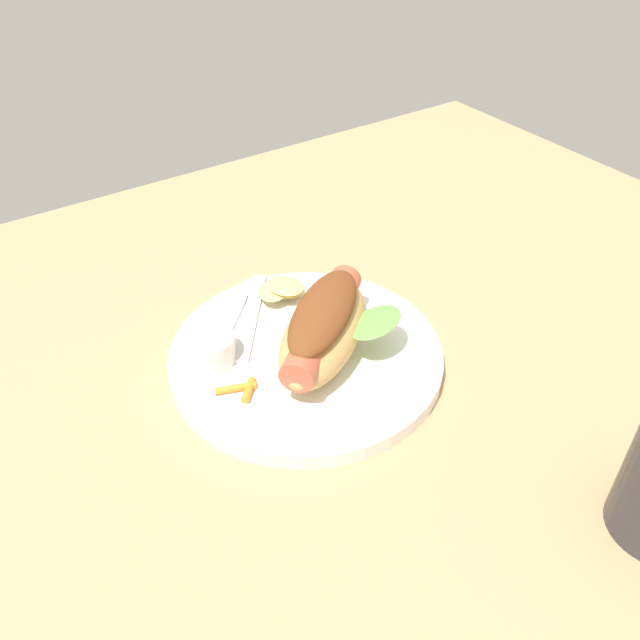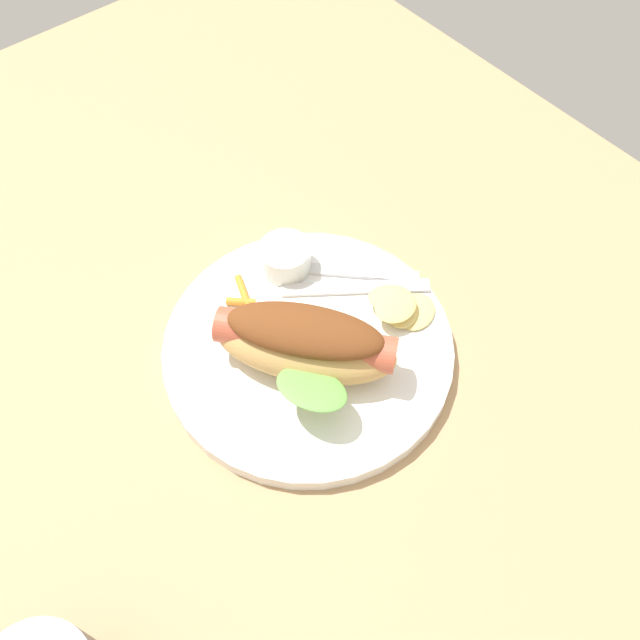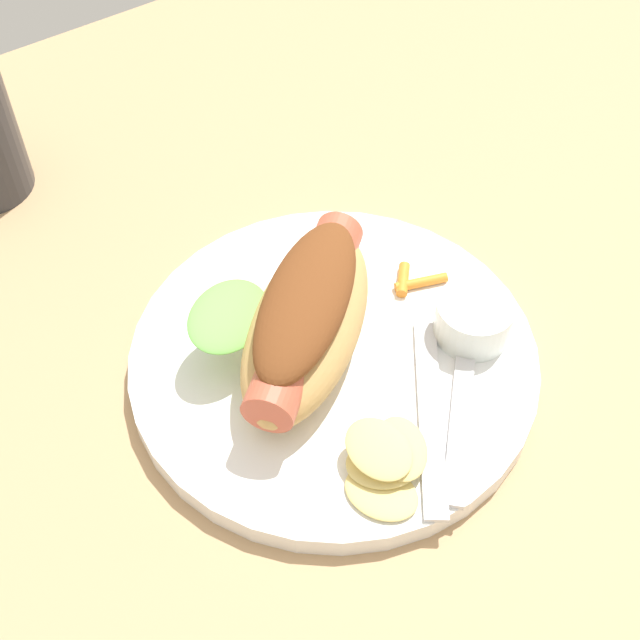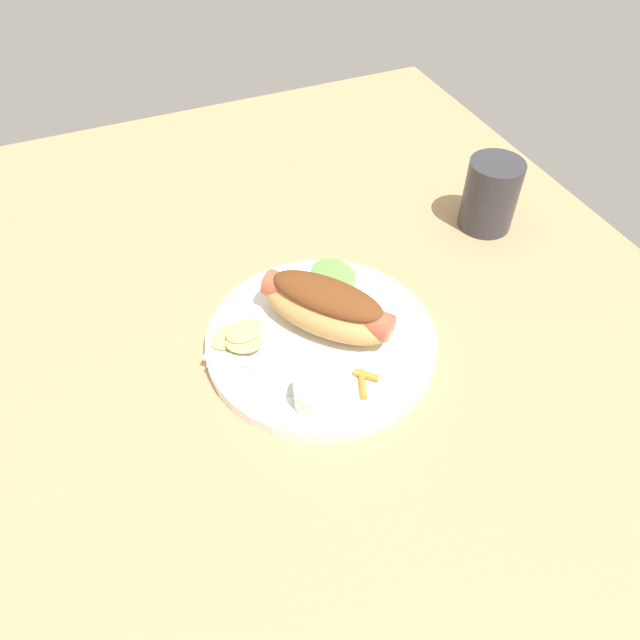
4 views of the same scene
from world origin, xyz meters
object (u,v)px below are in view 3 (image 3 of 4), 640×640
sauce_ramekin (474,319)px  plate (333,360)px  knife (430,414)px  carrot_garnish (410,279)px  fork (462,401)px  hot_dog (302,314)px  chips_pile (386,464)px

sauce_ramekin → plate: bearing=154.9°
knife → carrot_garnish: size_ratio=3.61×
sauce_ramekin → fork: size_ratio=0.43×
hot_dog → chips_pile: 10.58cm
sauce_ramekin → hot_dog: bearing=150.3°
hot_dog → sauce_ramekin: hot_dog is taller
knife → carrot_garnish: (5.86, 9.11, 0.17)cm
knife → carrot_garnish: carrot_garnish is taller
plate → fork: fork is taller
hot_dog → carrot_garnish: bearing=-36.5°
hot_dog → chips_pile: bearing=-136.1°
hot_dog → knife: bearing=-108.6°
hot_dog → chips_pile: hot_dog is taller
fork → knife: (-2.17, 0.39, -0.02)cm
fork → knife: same height
plate → chips_pile: bearing=-107.1°
hot_dog → fork: size_ratio=1.43×
knife → carrot_garnish: bearing=4.2°
sauce_ramekin → carrot_garnish: sauce_ramekin is taller
sauce_ramekin → fork: bearing=-137.5°
chips_pile → carrot_garnish: (10.43, 10.55, -0.58)cm
sauce_ramekin → knife: (-6.30, -3.40, -1.19)cm
carrot_garnish → hot_dog: bearing=-178.1°
hot_dog → carrot_garnish: (9.03, 0.30, -2.81)cm
chips_pile → carrot_garnish: 14.84cm
plate → sauce_ramekin: size_ratio=5.26×
hot_dog → carrot_garnish: size_ratio=4.25×
sauce_ramekin → chips_pile: bearing=-156.0°
chips_pile → carrot_garnish: size_ratio=1.82×
plate → chips_pile: size_ratio=3.71×
carrot_garnish → chips_pile: bearing=-134.7°
fork → chips_pile: bearing=144.2°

